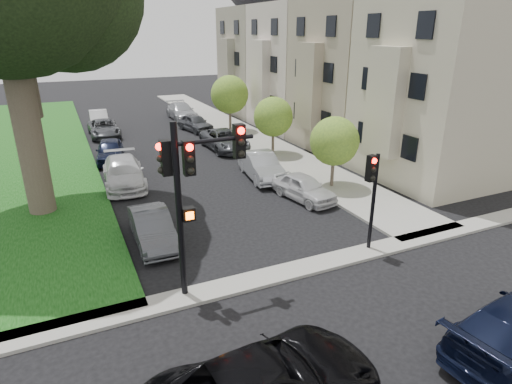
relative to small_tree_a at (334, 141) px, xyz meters
name	(u,v)px	position (x,y,z in m)	size (l,w,h in m)	color
ground	(323,303)	(-6.20, -8.69, -2.57)	(140.00, 140.00, 0.00)	black
grass_strip	(28,150)	(-15.20, 15.31, -2.51)	(8.00, 44.00, 0.12)	#0D3D0A
sidewalk_right	(235,129)	(0.55, 15.31, -2.51)	(3.50, 44.00, 0.12)	#959595
sidewalk_cross	(292,271)	(-6.20, -6.69, -2.51)	(60.00, 1.00, 0.12)	#959595
house_a	(446,51)	(6.25, -0.69, 4.37)	(7.70, 7.55, 15.97)	#BAB090
house_b	(358,47)	(6.25, 6.81, 4.37)	(7.70, 7.55, 15.97)	tan
house_c	(302,44)	(6.25, 14.31, 4.37)	(7.70, 7.55, 15.97)	beige
house_d	(263,41)	(6.25, 21.81, 4.37)	(7.70, 7.55, 15.97)	#ABA9A2
small_tree_a	(334,141)	(0.00, 0.00, 0.00)	(2.57, 2.57, 3.86)	brown
small_tree_b	(273,117)	(0.00, 7.05, 0.05)	(2.62, 2.62, 3.93)	brown
small_tree_c	(230,95)	(0.00, 14.91, 0.50)	(3.07, 3.07, 4.61)	brown
traffic_signal_main	(192,179)	(-9.56, -6.45, 1.33)	(2.75, 0.71, 5.65)	black
traffic_signal_secondary	(372,185)	(-2.82, -6.50, 0.13)	(0.51, 0.41, 3.87)	black
car_parked_0	(304,187)	(-2.29, -0.88, -1.92)	(1.53, 3.80, 1.30)	silver
car_parked_1	(261,166)	(-2.79, 3.03, -1.83)	(1.57, 4.50, 1.48)	#999BA0
car_parked_2	(225,140)	(-2.45, 9.76, -1.86)	(2.33, 5.05, 1.40)	#3F4247
car_parked_3	(195,123)	(-2.59, 16.37, -1.87)	(1.64, 4.07, 1.39)	#3F4247
car_parked_4	(181,111)	(-2.25, 21.85, -1.82)	(2.10, 5.18, 1.50)	#999BA0
car_parked_5	(152,228)	(-10.13, -2.41, -1.90)	(1.41, 4.04, 1.33)	#3F4247
car_parked_6	(124,172)	(-10.11, 5.05, -1.82)	(2.09, 5.14, 1.49)	silver
car_parked_7	(110,151)	(-10.20, 10.13, -1.86)	(1.67, 4.16, 1.42)	black
car_parked_8	(104,128)	(-9.77, 17.52, -1.90)	(2.21, 4.78, 1.33)	#3F4247
car_parked_9	(99,118)	(-9.73, 21.76, -1.87)	(1.47, 4.21, 1.39)	silver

